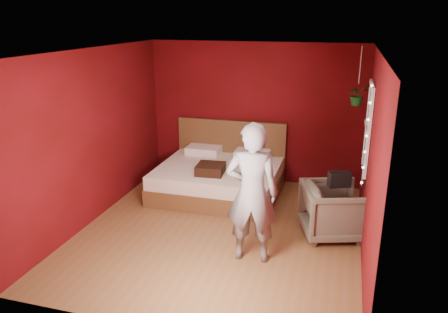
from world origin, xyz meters
TOP-DOWN VIEW (x-y plane):
  - floor at (0.00, 0.00)m, footprint 4.50×4.50m
  - room_walls at (0.00, 0.00)m, footprint 4.04×4.54m
  - window at (1.97, 0.90)m, footprint 0.05×0.97m
  - fairy_lights at (1.94, 0.37)m, footprint 0.04×0.04m
  - bed at (-0.42, 1.41)m, footprint 2.10×1.78m
  - person at (0.60, -0.64)m, footprint 0.72×0.51m
  - armchair at (1.59, 0.30)m, footprint 1.06×1.05m
  - handbag at (1.64, 0.29)m, footprint 0.33×0.25m
  - throw_pillow at (-0.45, 0.93)m, footprint 0.48×0.48m
  - hanging_plant at (1.80, 1.56)m, footprint 0.39×0.37m

SIDE VIEW (x-z plane):
  - floor at x=0.00m, z-range 0.00..0.00m
  - bed at x=-0.42m, z-range -0.28..0.88m
  - armchair at x=1.59m, z-range 0.00..0.77m
  - throw_pillow at x=-0.45m, z-range 0.52..0.68m
  - handbag at x=1.64m, z-range 0.77..0.98m
  - person at x=0.60m, z-range 0.00..1.84m
  - fairy_lights at x=1.94m, z-range 0.77..2.22m
  - window at x=1.97m, z-range 0.87..2.14m
  - room_walls at x=0.00m, z-range 0.37..2.99m
  - hanging_plant at x=1.80m, z-range 1.39..2.31m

